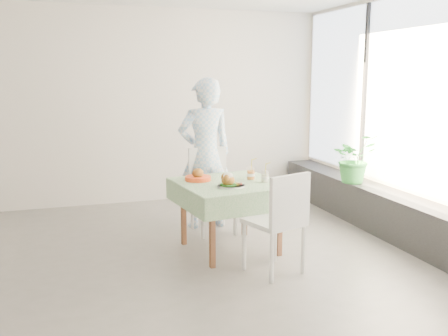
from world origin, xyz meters
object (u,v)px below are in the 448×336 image
object	(u,v)px
chair_near	(275,242)
main_dish	(230,182)
potted_plant	(354,158)
chair_far	(213,207)
diner	(205,154)
juice_cup_orange	(251,174)
cafe_table	(230,208)

from	to	relation	value
chair_near	main_dish	distance (m)	0.76
main_dish	potted_plant	world-z (taller)	potted_plant
chair_far	diner	size ratio (longest dim) A/B	0.55
diner	juice_cup_orange	xyz separation A→B (m)	(0.27, -0.84, -0.11)
chair_near	main_dish	bearing A→B (deg)	119.24
chair_far	potted_plant	xyz separation A→B (m)	(1.84, -0.09, 0.50)
cafe_table	chair_far	distance (m)	0.69
potted_plant	diner	bearing A→B (deg)	170.11
chair_far	main_dish	distance (m)	1.01
chair_far	juice_cup_orange	bearing A→B (deg)	-67.68
cafe_table	chair_far	bearing A→B (deg)	89.26
diner	chair_near	bearing A→B (deg)	95.77
main_dish	diner	bearing A→B (deg)	86.98
diner	juice_cup_orange	world-z (taller)	diner
diner	potted_plant	world-z (taller)	diner
main_dish	potted_plant	bearing A→B (deg)	22.42
cafe_table	diner	world-z (taller)	diner
diner	main_dish	size ratio (longest dim) A/B	6.26
cafe_table	chair_near	size ratio (longest dim) A/B	1.20
diner	potted_plant	size ratio (longest dim) A/B	2.92
chair_near	diner	world-z (taller)	diner
potted_plant	chair_far	bearing A→B (deg)	177.20
cafe_table	chair_near	world-z (taller)	chair_near
diner	potted_plant	xyz separation A→B (m)	(1.87, -0.33, -0.10)
chair_far	diner	xyz separation A→B (m)	(-0.03, 0.24, 0.60)
cafe_table	juice_cup_orange	world-z (taller)	juice_cup_orange
juice_cup_orange	chair_far	bearing A→B (deg)	112.32
chair_far	diner	world-z (taller)	diner
cafe_table	chair_far	xyz separation A→B (m)	(0.01, 0.67, -0.15)
chair_far	juice_cup_orange	world-z (taller)	juice_cup_orange
cafe_table	diner	xyz separation A→B (m)	(-0.02, 0.91, 0.45)
diner	main_dish	xyz separation A→B (m)	(-0.06, -1.12, -0.12)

